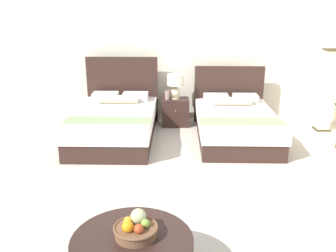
% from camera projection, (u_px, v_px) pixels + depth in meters
% --- Properties ---
extents(ground_plane, '(9.93, 9.53, 0.02)m').
position_uv_depth(ground_plane, '(178.00, 185.00, 4.67)').
color(ground_plane, beige).
extents(wall_back, '(9.93, 0.12, 2.59)m').
position_uv_depth(wall_back, '(174.00, 53.00, 7.08)').
color(wall_back, silver).
rests_on(wall_back, ground).
extents(bed_near_window, '(1.39, 2.16, 1.25)m').
position_uv_depth(bed_near_window, '(115.00, 122.00, 6.21)').
color(bed_near_window, '#311F1A').
rests_on(bed_near_window, ground).
extents(bed_near_corner, '(1.35, 2.08, 1.08)m').
position_uv_depth(bed_near_corner, '(235.00, 123.00, 6.22)').
color(bed_near_corner, '#311F1A').
rests_on(bed_near_corner, ground).
extents(nightstand, '(0.50, 0.41, 0.51)m').
position_uv_depth(nightstand, '(175.00, 112.00, 6.91)').
color(nightstand, '#311F1A').
rests_on(nightstand, ground).
extents(table_lamp, '(0.31, 0.31, 0.46)m').
position_uv_depth(table_lamp, '(176.00, 83.00, 6.76)').
color(table_lamp, beige).
rests_on(table_lamp, nightstand).
extents(vase, '(0.09, 0.09, 0.16)m').
position_uv_depth(vase, '(167.00, 95.00, 6.77)').
color(vase, gray).
rests_on(vase, nightstand).
extents(coffee_table, '(0.96, 0.96, 0.45)m').
position_uv_depth(coffee_table, '(132.00, 252.00, 2.87)').
color(coffee_table, '#311F1A').
rests_on(coffee_table, ground).
extents(fruit_bowl, '(0.35, 0.35, 0.19)m').
position_uv_depth(fruit_bowl, '(136.00, 228.00, 2.86)').
color(fruit_bowl, brown).
rests_on(fruit_bowl, coffee_table).
extents(floor_lamp_corner, '(0.25, 0.25, 1.46)m').
position_uv_depth(floor_lamp_corner, '(326.00, 91.00, 6.50)').
color(floor_lamp_corner, '#3B311C').
rests_on(floor_lamp_corner, ground).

